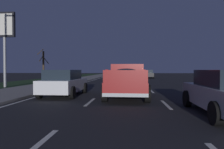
# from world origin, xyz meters

# --- Properties ---
(ground) EXTENTS (144.00, 144.00, 0.00)m
(ground) POSITION_xyz_m (27.00, 0.00, 0.00)
(ground) COLOR black
(sidewalk_shoulder) EXTENTS (108.00, 4.00, 0.12)m
(sidewalk_shoulder) POSITION_xyz_m (27.00, 7.45, 0.06)
(sidewalk_shoulder) COLOR gray
(sidewalk_shoulder) RESTS_ON ground
(grass_verge) EXTENTS (108.00, 6.00, 0.01)m
(grass_verge) POSITION_xyz_m (27.00, 12.45, 0.00)
(grass_verge) COLOR #1E3819
(grass_verge) RESTS_ON ground
(lane_markings) EXTENTS (108.00, 7.04, 0.01)m
(lane_markings) POSITION_xyz_m (29.49, 3.09, 0.00)
(lane_markings) COLOR silver
(lane_markings) RESTS_ON ground
(pickup_truck) EXTENTS (5.46, 2.36, 1.87)m
(pickup_truck) POSITION_xyz_m (11.36, -0.00, 0.98)
(pickup_truck) COLOR maroon
(pickup_truck) RESTS_ON ground
(sedan_white) EXTENTS (4.42, 2.06, 1.54)m
(sedan_white) POSITION_xyz_m (11.84, 3.75, 0.78)
(sedan_white) COLOR silver
(sedan_white) RESTS_ON ground
(sedan_black) EXTENTS (4.40, 2.02, 1.54)m
(sedan_black) POSITION_xyz_m (39.08, -3.63, 0.78)
(sedan_black) COLOR black
(sedan_black) RESTS_ON ground
(gas_price_sign) EXTENTS (0.27, 1.90, 6.63)m
(gas_price_sign) POSITION_xyz_m (17.33, 10.85, 4.97)
(gas_price_sign) COLOR #99999E
(gas_price_sign) RESTS_ON ground
(bare_tree_far) EXTENTS (1.86, 1.17, 4.65)m
(bare_tree_far) POSITION_xyz_m (29.55, 12.46, 2.29)
(bare_tree_far) COLOR #423323
(bare_tree_far) RESTS_ON ground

